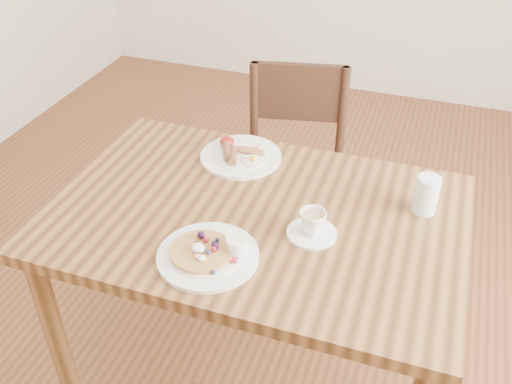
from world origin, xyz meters
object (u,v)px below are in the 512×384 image
dining_table (256,237)px  teacup_saucer (312,225)px  pancake_plate (209,253)px  breakfast_plate (240,155)px  chair_far (294,166)px  water_glass (426,195)px

dining_table → teacup_saucer: size_ratio=8.57×
dining_table → pancake_plate: 0.26m
breakfast_plate → teacup_saucer: 0.45m
chair_far → pancake_plate: 0.92m
water_glass → breakfast_plate: bearing=171.2°
dining_table → chair_far: 0.67m
pancake_plate → teacup_saucer: 0.29m
chair_far → breakfast_plate: 0.48m
breakfast_plate → water_glass: bearing=-8.8°
dining_table → teacup_saucer: teacup_saucer is taller
chair_far → water_glass: 0.78m
pancake_plate → breakfast_plate: 0.50m
pancake_plate → breakfast_plate: bearing=101.3°
dining_table → breakfast_plate: 0.32m
breakfast_plate → teacup_saucer: teacup_saucer is taller
pancake_plate → breakfast_plate: (-0.10, 0.49, -0.00)m
chair_far → pancake_plate: chair_far is taller
pancake_plate → teacup_saucer: teacup_saucer is taller
dining_table → water_glass: water_glass is taller
teacup_saucer → dining_table: bearing=165.2°
dining_table → chair_far: chair_far is taller
pancake_plate → breakfast_plate: size_ratio=1.00×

